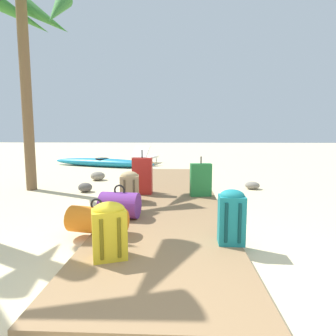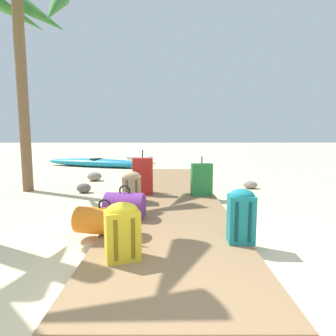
{
  "view_description": "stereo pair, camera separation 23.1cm",
  "coord_description": "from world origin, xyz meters",
  "px_view_note": "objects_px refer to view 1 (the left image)",
  "views": [
    {
      "loc": [
        0.19,
        -1.52,
        1.28
      ],
      "look_at": [
        -0.05,
        4.17,
        0.55
      ],
      "focal_mm": 29.76,
      "sensor_mm": 36.0,
      "label": 1
    },
    {
      "loc": [
        -0.05,
        -1.52,
        1.28
      ],
      "look_at": [
        -0.05,
        4.17,
        0.55
      ],
      "focal_mm": 29.76,
      "sensor_mm": 36.0,
      "label": 2
    }
  ],
  "objects_px": {
    "suitcase_red": "(142,176)",
    "palm_tree_far_left": "(23,22)",
    "duffel_bag_orange": "(97,220)",
    "backpack_teal": "(232,215)",
    "backpack_tan": "(130,186)",
    "kayak": "(102,162)",
    "backpack_yellow": "(109,229)",
    "suitcase_green": "(201,180)",
    "duffel_bag_purple": "(120,205)",
    "lounge_chair": "(145,156)"
  },
  "relations": [
    {
      "from": "backpack_teal",
      "to": "suitcase_green",
      "type": "height_order",
      "value": "suitcase_green"
    },
    {
      "from": "suitcase_green",
      "to": "suitcase_red",
      "type": "bearing_deg",
      "value": 173.56
    },
    {
      "from": "backpack_teal",
      "to": "palm_tree_far_left",
      "type": "xyz_separation_m",
      "value": [
        -3.88,
        3.15,
        3.19
      ]
    },
    {
      "from": "duffel_bag_orange",
      "to": "lounge_chair",
      "type": "distance_m",
      "value": 7.97
    },
    {
      "from": "backpack_yellow",
      "to": "kayak",
      "type": "bearing_deg",
      "value": 106.06
    },
    {
      "from": "backpack_yellow",
      "to": "duffel_bag_purple",
      "type": "height_order",
      "value": "backpack_yellow"
    },
    {
      "from": "backpack_teal",
      "to": "duffel_bag_orange",
      "type": "distance_m",
      "value": 1.57
    },
    {
      "from": "backpack_teal",
      "to": "duffel_bag_purple",
      "type": "height_order",
      "value": "backpack_teal"
    },
    {
      "from": "lounge_chair",
      "to": "suitcase_red",
      "type": "bearing_deg",
      "value": -83.49
    },
    {
      "from": "backpack_teal",
      "to": "suitcase_red",
      "type": "xyz_separation_m",
      "value": [
        -1.28,
        2.4,
        0.04
      ]
    },
    {
      "from": "suitcase_red",
      "to": "palm_tree_far_left",
      "type": "relative_size",
      "value": 0.2
    },
    {
      "from": "suitcase_red",
      "to": "kayak",
      "type": "height_order",
      "value": "suitcase_red"
    },
    {
      "from": "backpack_teal",
      "to": "lounge_chair",
      "type": "height_order",
      "value": "lounge_chair"
    },
    {
      "from": "suitcase_green",
      "to": "kayak",
      "type": "relative_size",
      "value": 0.18
    },
    {
      "from": "suitcase_red",
      "to": "duffel_bag_purple",
      "type": "xyz_separation_m",
      "value": [
        -0.12,
        -1.53,
        -0.17
      ]
    },
    {
      "from": "duffel_bag_orange",
      "to": "kayak",
      "type": "bearing_deg",
      "value": 105.12
    },
    {
      "from": "duffel_bag_purple",
      "to": "kayak",
      "type": "relative_size",
      "value": 0.14
    },
    {
      "from": "duffel_bag_purple",
      "to": "palm_tree_far_left",
      "type": "bearing_deg",
      "value": 137.41
    },
    {
      "from": "suitcase_red",
      "to": "lounge_chair",
      "type": "distance_m",
      "value": 5.84
    },
    {
      "from": "backpack_yellow",
      "to": "duffel_bag_orange",
      "type": "relative_size",
      "value": 0.74
    },
    {
      "from": "backpack_tan",
      "to": "lounge_chair",
      "type": "bearing_deg",
      "value": 94.67
    },
    {
      "from": "lounge_chair",
      "to": "duffel_bag_purple",
      "type": "bearing_deg",
      "value": -85.75
    },
    {
      "from": "suitcase_red",
      "to": "lounge_chair",
      "type": "bearing_deg",
      "value": 96.51
    },
    {
      "from": "suitcase_green",
      "to": "backpack_tan",
      "type": "distance_m",
      "value": 1.36
    },
    {
      "from": "backpack_teal",
      "to": "duffel_bag_purple",
      "type": "relative_size",
      "value": 1.03
    },
    {
      "from": "duffel_bag_orange",
      "to": "kayak",
      "type": "relative_size",
      "value": 0.18
    },
    {
      "from": "backpack_teal",
      "to": "kayak",
      "type": "height_order",
      "value": "backpack_teal"
    },
    {
      "from": "lounge_chair",
      "to": "suitcase_green",
      "type": "bearing_deg",
      "value": -73.22
    },
    {
      "from": "duffel_bag_orange",
      "to": "lounge_chair",
      "type": "xyz_separation_m",
      "value": [
        -0.41,
        7.96,
        0.09
      ]
    },
    {
      "from": "backpack_tan",
      "to": "suitcase_red",
      "type": "bearing_deg",
      "value": 78.08
    },
    {
      "from": "suitcase_red",
      "to": "palm_tree_far_left",
      "type": "bearing_deg",
      "value": 163.98
    },
    {
      "from": "backpack_tan",
      "to": "kayak",
      "type": "height_order",
      "value": "backpack_tan"
    },
    {
      "from": "duffel_bag_orange",
      "to": "lounge_chair",
      "type": "relative_size",
      "value": 0.45
    },
    {
      "from": "suitcase_red",
      "to": "kayak",
      "type": "distance_m",
      "value": 5.43
    },
    {
      "from": "backpack_tan",
      "to": "duffel_bag_purple",
      "type": "distance_m",
      "value": 0.89
    },
    {
      "from": "backpack_tan",
      "to": "duffel_bag_orange",
      "type": "xyz_separation_m",
      "value": [
        -0.12,
        -1.51,
        -0.12
      ]
    },
    {
      "from": "duffel_bag_orange",
      "to": "palm_tree_far_left",
      "type": "bearing_deg",
      "value": 128.88
    },
    {
      "from": "suitcase_red",
      "to": "lounge_chair",
      "type": "height_order",
      "value": "suitcase_red"
    },
    {
      "from": "suitcase_green",
      "to": "palm_tree_far_left",
      "type": "distance_m",
      "value": 4.98
    },
    {
      "from": "backpack_yellow",
      "to": "backpack_teal",
      "type": "bearing_deg",
      "value": 18.39
    },
    {
      "from": "suitcase_red",
      "to": "palm_tree_far_left",
      "type": "distance_m",
      "value": 4.15
    },
    {
      "from": "suitcase_red",
      "to": "suitcase_green",
      "type": "bearing_deg",
      "value": -6.44
    },
    {
      "from": "backpack_teal",
      "to": "backpack_tan",
      "type": "height_order",
      "value": "backpack_teal"
    },
    {
      "from": "backpack_tan",
      "to": "suitcase_red",
      "type": "distance_m",
      "value": 0.66
    },
    {
      "from": "duffel_bag_purple",
      "to": "backpack_teal",
      "type": "bearing_deg",
      "value": -31.78
    },
    {
      "from": "palm_tree_far_left",
      "to": "duffel_bag_purple",
      "type": "bearing_deg",
      "value": -42.59
    },
    {
      "from": "backpack_yellow",
      "to": "duffel_bag_orange",
      "type": "bearing_deg",
      "value": 115.66
    },
    {
      "from": "suitcase_green",
      "to": "duffel_bag_orange",
      "type": "height_order",
      "value": "suitcase_green"
    },
    {
      "from": "backpack_yellow",
      "to": "kayak",
      "type": "xyz_separation_m",
      "value": [
        -2.24,
        7.77,
        -0.21
      ]
    },
    {
      "from": "palm_tree_far_left",
      "to": "suitcase_green",
      "type": "bearing_deg",
      "value": -13.19
    }
  ]
}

